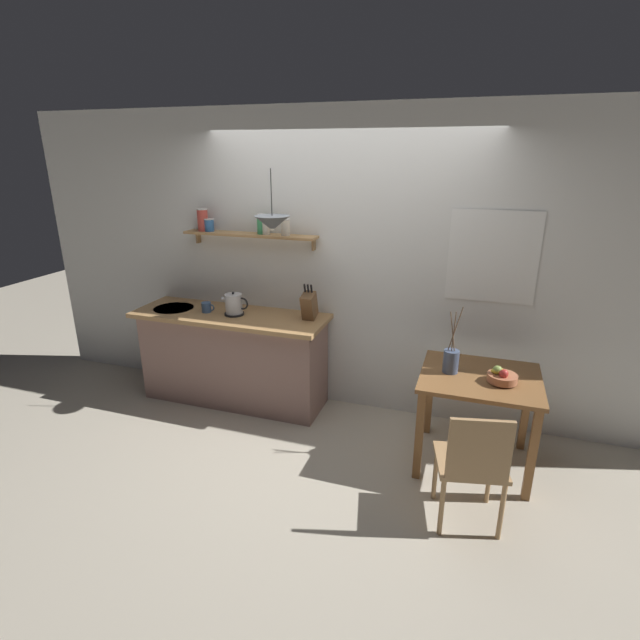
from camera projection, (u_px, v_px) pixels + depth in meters
The scene contains 12 objects.
ground_plane at pixel (322, 433), 4.22m from camera, with size 14.00×14.00×0.00m, color #BCB29E.
back_wall at pixel (367, 267), 4.30m from camera, with size 6.80×0.11×2.70m.
kitchen_counter at pixel (234, 357), 4.66m from camera, with size 1.83×0.63×0.90m.
wall_shelf at pixel (242, 229), 4.40m from camera, with size 1.28×0.20×0.34m.
dining_table at pixel (479, 391), 3.63m from camera, with size 0.86×0.76×0.75m.
dining_chair_near at pixel (473, 462), 3.02m from camera, with size 0.50×0.48×0.85m.
fruit_bowl at pixel (502, 376), 3.46m from camera, with size 0.21×0.21×0.13m.
twig_vase at pixel (451, 361), 3.62m from camera, with size 0.12×0.12×0.52m.
electric_kettle at pixel (234, 305), 4.43m from camera, with size 0.26×0.18×0.22m.
knife_block at pixel (309, 305), 4.29m from camera, with size 0.11×0.20×0.33m.
coffee_mug_by_sink at pixel (207, 307), 4.52m from camera, with size 0.13×0.09×0.09m.
pendant_lamp at pixel (272, 223), 3.99m from camera, with size 0.30×0.30×0.49m.
Camera 1 is at (1.15, -3.48, 2.32)m, focal length 27.20 mm.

